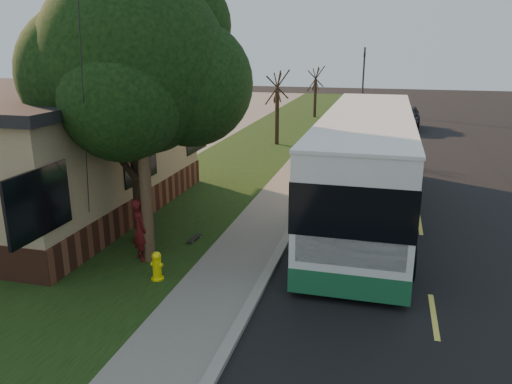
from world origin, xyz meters
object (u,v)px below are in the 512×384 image
traffic_signal (363,76)px  distant_car (404,117)px  bare_tree_far (315,93)px  fire_hydrant (157,266)px  skateboard_main (194,238)px  transit_bus (366,162)px  dumpster (62,196)px  bare_tree_near (277,109)px  utility_pole (139,91)px  skateboarder (140,230)px  leafy_tree (137,66)px

traffic_signal → distant_car: bearing=-67.9°
bare_tree_far → distant_car: size_ratio=0.80×
fire_hydrant → skateboard_main: 2.71m
fire_hydrant → bare_tree_far: bare_tree_far is taller
bare_tree_far → distant_car: (6.83, -4.22, -1.15)m
bare_tree_far → transit_bus: size_ratio=0.31×
bare_tree_far → dumpster: 26.66m
traffic_signal → distant_car: 9.17m
fire_hydrant → bare_tree_near: size_ratio=0.17×
bare_tree_near → bare_tree_far: 12.01m
skateboard_main → fire_hydrant: bearing=-88.5°
fire_hydrant → utility_pole: size_ratio=0.08×
skateboarder → skateboard_main: size_ratio=2.37×
leafy_tree → bare_tree_far: 27.56m
utility_pole → skateboard_main: size_ratio=12.40×
leafy_tree → skateboarder: (0.62, -1.64, -4.23)m
bare_tree_far → dumpster: size_ratio=2.39×
utility_pole → bare_tree_far: bearing=89.4°
fire_hydrant → bare_tree_far: 30.04m
bare_tree_far → transit_bus: 24.04m
leafy_tree → distant_car: leafy_tree is taller
transit_bus → traffic_signal: bearing=93.3°
utility_pole → distant_car: size_ratio=1.81×
fire_hydrant → skateboard_main: bearing=91.5°
transit_bus → skateboard_main: transit_bus is taller
traffic_signal → skateboarder: traffic_signal is taller
bare_tree_near → distant_car: size_ratio=0.86×
skateboard_main → distant_car: bearing=74.3°
skateboard_main → dumpster: bearing=167.8°
utility_pole → bare_tree_near: bearing=90.7°
leafy_tree → skateboard_main: bearing=1.5°
traffic_signal → fire_hydrant: bearing=-95.2°
bare_tree_near → distant_car: bare_tree_near is taller
bare_tree_near → skateboarder: bearing=-90.2°
transit_bus → fire_hydrant: bearing=-125.9°
fire_hydrant → utility_pole: (-0.71, 0.99, 4.20)m
leafy_tree → distant_car: 24.85m
fire_hydrant → traffic_signal: bearing=84.8°
bare_tree_far → skateboarder: bare_tree_far is taller
utility_pole → leafy_tree: (-0.87, 1.66, 0.54)m
bare_tree_near → dumpster: size_ratio=2.56×
bare_tree_near → traffic_signal: size_ratio=0.78×
utility_pole → distant_car: utility_pole is taller
utility_pole → dumpster: utility_pole is taller
bare_tree_far → distant_car: 8.12m
distant_car → leafy_tree: bearing=-102.1°
distant_car → skateboard_main: bearing=-98.7°
leafy_tree → bare_tree_far: size_ratio=1.94×
fire_hydrant → skateboarder: bearing=133.3°
leafy_tree → dumpster: size_ratio=4.63×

